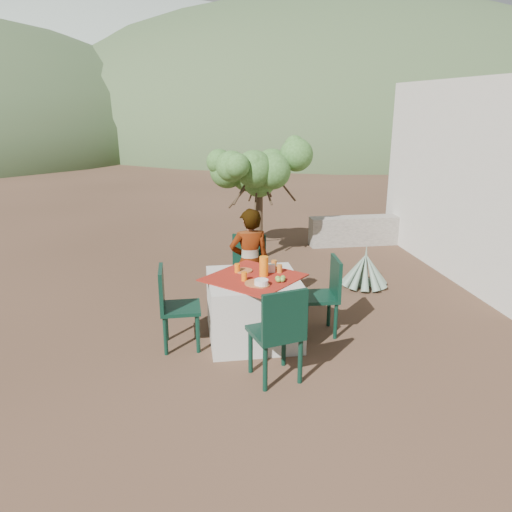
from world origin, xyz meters
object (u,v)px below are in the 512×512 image
at_px(chair_far, 248,268).
at_px(shrub_tree, 262,176).
at_px(chair_left, 173,304).
at_px(juice_pitcher, 264,266).
at_px(table, 254,308).
at_px(chair_near, 279,331).
at_px(agave, 365,271).
at_px(person, 250,263).
at_px(chair_right, 325,292).

xyz_separation_m(chair_far, shrub_tree, (0.54, 2.16, 0.92)).
bearing_deg(chair_left, juice_pitcher, -84.47).
distance_m(table, chair_left, 0.93).
distance_m(chair_near, juice_pitcher, 1.05).
bearing_deg(juice_pitcher, agave, 38.85).
distance_m(chair_near, person, 1.69).
height_order(chair_near, juice_pitcher, chair_near).
height_order(table, chair_left, chair_left).
bearing_deg(agave, juice_pitcher, -141.15).
height_order(person, juice_pitcher, person).
height_order(table, chair_right, chair_right).
xyz_separation_m(table, juice_pitcher, (0.12, 0.02, 0.50)).
height_order(table, shrub_tree, shrub_tree).
height_order(table, person, person).
distance_m(shrub_tree, agave, 2.44).
bearing_deg(table, agave, 37.38).
relative_size(shrub_tree, agave, 2.49).
bearing_deg(juice_pitcher, chair_right, 0.22).
bearing_deg(shrub_tree, person, -102.85).
relative_size(chair_right, person, 0.66).
relative_size(chair_near, juice_pitcher, 4.37).
distance_m(table, chair_right, 0.87).
bearing_deg(agave, chair_left, -151.43).
height_order(person, agave, person).
bearing_deg(chair_near, person, -102.22).
xyz_separation_m(person, shrub_tree, (0.55, 2.42, 0.75)).
bearing_deg(chair_far, agave, 29.98).
bearing_deg(chair_left, shrub_tree, -25.39).
relative_size(agave, juice_pitcher, 3.24).
distance_m(chair_right, juice_pitcher, 0.82).
xyz_separation_m(chair_right, agave, (1.03, 1.42, -0.27)).
bearing_deg(shrub_tree, chair_far, -103.99).
height_order(shrub_tree, agave, shrub_tree).
relative_size(shrub_tree, juice_pitcher, 8.05).
bearing_deg(person, table, 82.37).
bearing_deg(chair_right, chair_far, -136.38).
bearing_deg(person, chair_right, 136.41).
relative_size(table, chair_far, 1.34).
relative_size(chair_far, person, 0.69).
bearing_deg(chair_near, chair_far, -102.90).
relative_size(table, person, 0.92).
relative_size(chair_left, juice_pitcher, 4.12).
bearing_deg(chair_near, chair_right, -140.89).
height_order(chair_left, juice_pitcher, juice_pitcher).
bearing_deg(chair_right, juice_pitcher, -86.14).
bearing_deg(chair_far, table, -78.60).
xyz_separation_m(chair_right, juice_pitcher, (-0.74, -0.00, 0.36)).
relative_size(person, shrub_tree, 0.76).
distance_m(chair_left, person, 1.26).
height_order(shrub_tree, juice_pitcher, shrub_tree).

